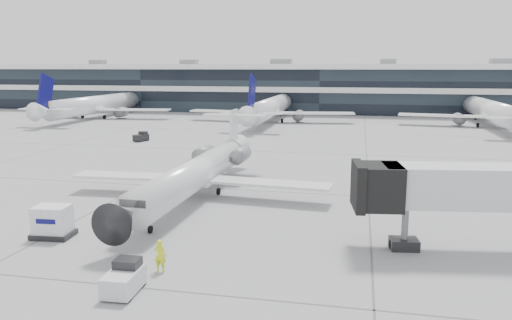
% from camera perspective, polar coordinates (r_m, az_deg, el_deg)
% --- Properties ---
extents(ground, '(220.00, 220.00, 0.00)m').
position_cam_1_polar(ground, '(43.20, -0.67, -3.49)').
color(ground, gray).
rests_on(ground, ground).
extents(terminal, '(170.00, 22.00, 10.00)m').
position_cam_1_polar(terminal, '(123.36, 7.67, 7.93)').
color(terminal, black).
rests_on(terminal, ground).
extents(bg_jet_left, '(32.00, 40.00, 9.60)m').
position_cam_1_polar(bg_jet_left, '(110.60, -17.56, 4.64)').
color(bg_jet_left, white).
rests_on(bg_jet_left, ground).
extents(bg_jet_center, '(32.00, 40.00, 9.60)m').
position_cam_1_polar(bg_jet_center, '(97.98, 1.73, 4.42)').
color(bg_jet_center, white).
rests_on(bg_jet_center, ground).
extents(bg_jet_right, '(32.00, 40.00, 9.60)m').
position_cam_1_polar(bg_jet_right, '(99.16, 25.17, 3.50)').
color(bg_jet_right, white).
rests_on(bg_jet_right, ground).
extents(regional_jet, '(21.76, 27.08, 6.26)m').
position_cam_1_polar(regional_jet, '(40.84, -6.58, -1.31)').
color(regional_jet, silver).
rests_on(regional_jet, ground).
extents(ramp_worker, '(0.64, 0.42, 1.75)m').
position_cam_1_polar(ramp_worker, '(26.83, -10.91, -10.65)').
color(ramp_worker, '#DCF71A').
rests_on(ramp_worker, ground).
extents(baggage_tug, '(1.48, 2.40, 1.49)m').
position_cam_1_polar(baggage_tug, '(24.97, -14.84, -12.98)').
color(baggage_tug, silver).
rests_on(baggage_tug, ground).
extents(cargo_uld, '(2.55, 1.98, 1.97)m').
position_cam_1_polar(cargo_uld, '(33.83, -22.22, -6.56)').
color(cargo_uld, black).
rests_on(cargo_uld, ground).
extents(traffic_cone, '(0.49, 0.49, 0.55)m').
position_cam_1_polar(traffic_cone, '(49.77, -8.22, -1.40)').
color(traffic_cone, red).
rests_on(traffic_cone, ground).
extents(far_tug, '(1.87, 2.44, 1.37)m').
position_cam_1_polar(far_tug, '(73.64, -12.98, 2.59)').
color(far_tug, black).
rests_on(far_tug, ground).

